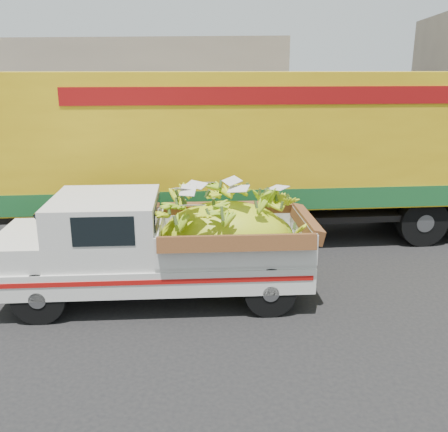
# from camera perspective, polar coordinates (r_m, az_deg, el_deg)

# --- Properties ---
(ground) EXTENTS (100.00, 100.00, 0.00)m
(ground) POSITION_cam_1_polar(r_m,az_deg,el_deg) (8.10, 0.86, -11.99)
(ground) COLOR black
(ground) RESTS_ON ground
(curb) EXTENTS (60.00, 0.25, 0.15)m
(curb) POSITION_cam_1_polar(r_m,az_deg,el_deg) (14.41, 3.32, 1.21)
(curb) COLOR gray
(curb) RESTS_ON ground
(sidewalk) EXTENTS (60.00, 4.00, 0.14)m
(sidewalk) POSITION_cam_1_polar(r_m,az_deg,el_deg) (16.45, 3.69, 3.10)
(sidewalk) COLOR gray
(sidewalk) RESTS_ON ground
(building_left) EXTENTS (18.00, 6.00, 5.00)m
(building_left) POSITION_cam_1_polar(r_m,az_deg,el_deg) (23.57, -15.84, 12.55)
(building_left) COLOR gray
(building_left) RESTS_ON ground
(pickup_truck) EXTENTS (5.45, 2.75, 1.82)m
(pickup_truck) POSITION_cam_1_polar(r_m,az_deg,el_deg) (8.61, -5.17, -3.14)
(pickup_truck) COLOR black
(pickup_truck) RESTS_ON ground
(semi_trailer) EXTENTS (12.09, 4.84, 3.80)m
(semi_trailer) POSITION_cam_1_polar(r_m,az_deg,el_deg) (11.58, 4.62, 7.78)
(semi_trailer) COLOR black
(semi_trailer) RESTS_ON ground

